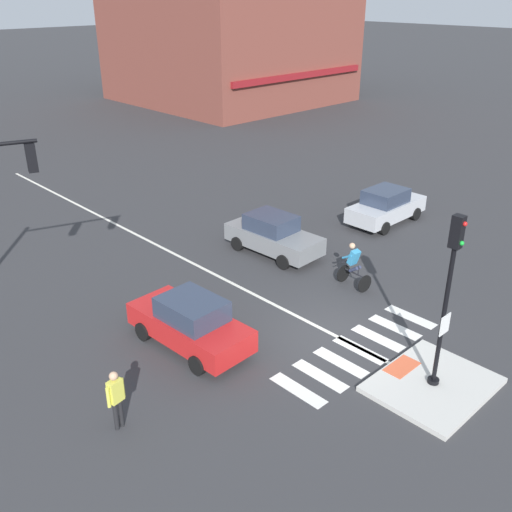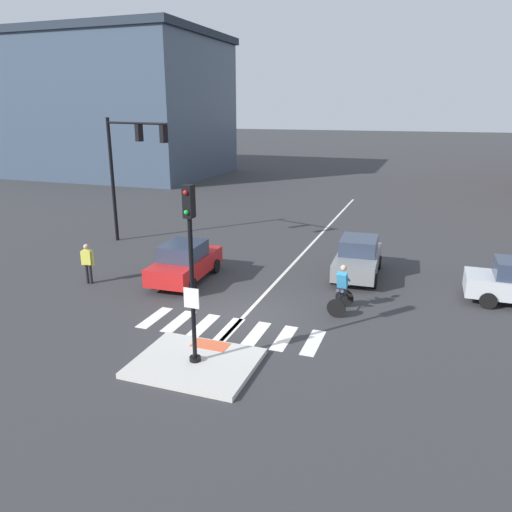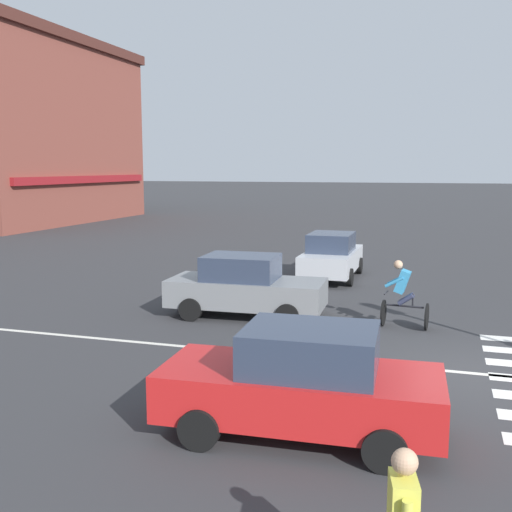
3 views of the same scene
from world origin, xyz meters
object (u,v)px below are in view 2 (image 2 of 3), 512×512
object	(u,v)px
car_grey_eastbound_mid	(358,257)
pedestrian_at_curb_left	(88,260)
traffic_light_mast	(128,159)
signal_pole	(191,260)
car_red_westbound_near	(185,262)
cyclist	(342,288)

from	to	relation	value
car_grey_eastbound_mid	pedestrian_at_curb_left	world-z (taller)	pedestrian_at_curb_left
traffic_light_mast	car_grey_eastbound_mid	size ratio (longest dim) A/B	1.54
signal_pole	car_grey_eastbound_mid	distance (m)	10.00
traffic_light_mast	pedestrian_at_curb_left	size ratio (longest dim) A/B	3.85
signal_pole	pedestrian_at_curb_left	world-z (taller)	signal_pole
signal_pole	traffic_light_mast	xyz separation A→B (m)	(-8.77, 10.38, 1.35)
car_red_westbound_near	pedestrian_at_curb_left	xyz separation A→B (m)	(-3.54, -1.63, 0.17)
car_red_westbound_near	pedestrian_at_curb_left	size ratio (longest dim) A/B	2.50
signal_pole	cyclist	size ratio (longest dim) A/B	2.91
pedestrian_at_curb_left	traffic_light_mast	bearing A→B (deg)	106.32
cyclist	car_grey_eastbound_mid	bearing A→B (deg)	90.55
signal_pole	cyclist	xyz separation A→B (m)	(3.12, 5.18, -2.22)
signal_pole	cyclist	bearing A→B (deg)	58.92
signal_pole	car_red_westbound_near	world-z (taller)	signal_pole
traffic_light_mast	car_grey_eastbound_mid	distance (m)	12.45
traffic_light_mast	car_red_westbound_near	xyz separation A→B (m)	(5.24, -4.18, -3.64)
car_grey_eastbound_mid	cyclist	size ratio (longest dim) A/B	2.48
signal_pole	car_red_westbound_near	distance (m)	7.50
signal_pole	car_grey_eastbound_mid	bearing A→B (deg)	71.55
cyclist	pedestrian_at_curb_left	distance (m)	10.21
car_grey_eastbound_mid	cyclist	world-z (taller)	cyclist
car_grey_eastbound_mid	cyclist	distance (m)	4.06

